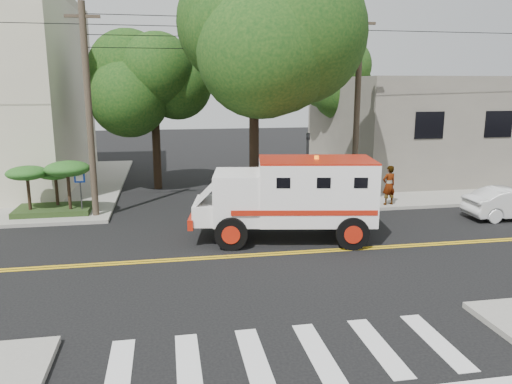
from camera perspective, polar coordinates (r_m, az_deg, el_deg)
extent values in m
plane|color=black|center=(17.14, -1.36, -7.30)|extent=(100.00, 100.00, 0.00)
cube|color=gray|center=(34.00, 17.94, 2.04)|extent=(17.00, 17.00, 0.15)
cube|color=#686259|center=(34.79, 20.08, 7.23)|extent=(14.00, 12.00, 6.00)
cylinder|color=#382D23|center=(22.22, -18.53, 8.43)|extent=(0.28, 0.28, 9.00)
cylinder|color=#382D23|center=(23.88, 11.46, 9.03)|extent=(0.28, 0.28, 9.00)
cylinder|color=black|center=(22.93, -0.23, 6.64)|extent=(0.44, 0.44, 7.00)
sphere|color=black|center=(22.85, -0.23, 15.41)|extent=(5.32, 5.32, 5.32)
sphere|color=black|center=(22.38, 3.13, 16.92)|extent=(4.56, 4.56, 4.56)
cylinder|color=black|center=(28.12, -11.34, 6.00)|extent=(0.44, 0.44, 5.60)
sphere|color=black|center=(27.97, -11.59, 11.71)|extent=(3.92, 3.92, 3.92)
sphere|color=black|center=(27.41, -9.85, 12.65)|extent=(3.36, 3.36, 3.36)
cylinder|color=black|center=(33.91, 8.72, 7.42)|extent=(0.44, 0.44, 5.95)
sphere|color=black|center=(33.80, 8.89, 12.45)|extent=(4.20, 4.20, 4.20)
sphere|color=black|center=(33.55, 10.74, 13.15)|extent=(3.60, 3.60, 3.60)
cylinder|color=#3F3F42|center=(22.80, 5.88, 2.24)|extent=(0.12, 0.12, 3.60)
imported|color=#3F3F42|center=(22.61, 5.95, 5.61)|extent=(0.15, 0.18, 0.90)
cylinder|color=#3F3F42|center=(22.96, -19.36, -0.36)|extent=(0.06, 0.06, 2.00)
cube|color=#0C33A5|center=(22.75, -19.52, 1.57)|extent=(0.45, 0.03, 0.45)
cube|color=#1E3314|center=(23.94, -22.09, -1.87)|extent=(3.20, 2.00, 0.24)
cylinder|color=black|center=(23.67, -24.53, -0.05)|extent=(0.14, 0.14, 1.52)
ellipsoid|color=#204A16|center=(23.52, -24.72, 1.99)|extent=(1.73, 1.73, 0.60)
cylinder|color=black|center=(24.13, -21.83, 0.20)|extent=(0.14, 0.14, 1.36)
ellipsoid|color=#204A16|center=(24.00, -21.97, 1.99)|extent=(1.55, 1.55, 0.54)
cylinder|color=black|center=(23.10, -20.59, 0.20)|extent=(0.14, 0.14, 1.68)
ellipsoid|color=#204A16|center=(22.94, -20.76, 2.51)|extent=(1.91, 1.91, 0.66)
cube|color=white|center=(18.58, 6.84, 0.15)|extent=(4.52, 3.13, 2.24)
cube|color=white|center=(18.48, -2.09, -0.51)|extent=(2.08, 2.61, 1.82)
cube|color=black|center=(18.42, -4.69, 0.94)|extent=(0.37, 1.80, 0.75)
cube|color=white|center=(18.67, -5.52, -2.12)|extent=(1.31, 2.27, 0.75)
cube|color=#B01E0D|center=(18.79, -7.13, -2.90)|extent=(0.58, 2.30, 0.37)
cube|color=#B01E0D|center=(18.37, 6.93, 3.67)|extent=(4.52, 3.13, 0.06)
cylinder|color=black|center=(17.60, -2.86, -4.77)|extent=(1.22, 0.54, 1.18)
cylinder|color=black|center=(19.90, -2.59, -2.76)|extent=(1.22, 0.54, 1.18)
cylinder|color=black|center=(17.94, 10.96, -4.65)|extent=(1.22, 0.54, 1.18)
cylinder|color=black|center=(20.20, 9.63, -2.69)|extent=(1.22, 0.54, 1.18)
imported|color=gray|center=(24.24, 14.95, 0.76)|extent=(0.76, 0.58, 1.87)
imported|color=gray|center=(27.69, 12.42, 2.08)|extent=(0.86, 0.69, 1.69)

